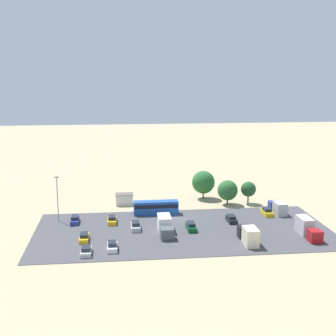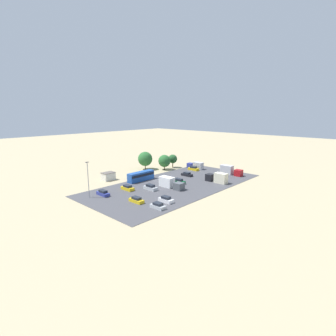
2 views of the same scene
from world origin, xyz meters
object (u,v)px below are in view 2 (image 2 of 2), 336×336
at_px(parked_car_2, 187,174).
at_px(parked_car_6, 158,206).
at_px(parked_car_4, 136,200).
at_px(parked_car_7, 150,187).
at_px(parked_car_0, 166,200).
at_px(parked_truck_0, 218,178).
at_px(shed_building, 108,176).
at_px(parked_car_3, 128,188).
at_px(parked_car_8, 179,181).
at_px(parked_truck_1, 196,166).
at_px(parked_truck_2, 230,170).
at_px(parked_car_1, 193,169).
at_px(bus, 141,176).
at_px(parked_truck_3, 170,183).
at_px(parked_car_5, 103,193).

distance_m(parked_car_2, parked_car_6, 34.43).
xyz_separation_m(parked_car_4, parked_car_7, (-10.32, -5.57, 0.08)).
relative_size(parked_car_0, parked_truck_0, 0.55).
relative_size(shed_building, parked_car_3, 0.98).
xyz_separation_m(parked_car_6, parked_car_8, (-21.00, -11.27, 0.08)).
bearing_deg(parked_truck_1, parked_car_7, -166.72).
bearing_deg(shed_building, parked_car_6, 76.79).
height_order(parked_car_6, parked_truck_0, parked_truck_0).
xyz_separation_m(parked_car_8, parked_truck_0, (-9.78, 8.94, 0.87)).
height_order(parked_car_0, parked_truck_2, parked_truck_2).
distance_m(parked_car_1, parked_truck_0, 19.75).
distance_m(parked_car_1, parked_truck_1, 3.29).
xyz_separation_m(bus, parked_car_3, (10.12, 5.34, -1.03)).
xyz_separation_m(shed_building, parked_truck_0, (-23.22, 29.92, 0.26)).
xyz_separation_m(shed_building, bus, (-7.12, 9.18, 0.38)).
height_order(parked_car_4, parked_truck_3, parked_truck_3).
bearing_deg(parked_car_0, shed_building, 84.64).
distance_m(parked_car_1, parked_car_4, 42.77).
distance_m(parked_car_6, parked_car_8, 23.83).
relative_size(parked_car_4, parked_car_7, 0.97).
bearing_deg(parked_truck_2, parked_car_1, -76.16).
relative_size(parked_car_3, parked_car_7, 0.97).
relative_size(parked_car_5, parked_car_6, 1.11).
xyz_separation_m(parked_car_0, parked_car_8, (-16.30, -9.59, 0.03)).
xyz_separation_m(parked_car_3, parked_truck_0, (-26.21, 15.40, 0.91)).
bearing_deg(parked_car_4, parked_car_8, 10.46).
bearing_deg(parked_car_0, parked_car_8, 30.46).
bearing_deg(parked_car_1, parked_car_3, 3.19).
distance_m(shed_building, bus, 11.62).
relative_size(bus, parked_truck_1, 1.41).
xyz_separation_m(parked_car_5, parked_truck_3, (-18.94, 8.71, 0.81)).
bearing_deg(parked_car_7, parked_car_8, 172.35).
bearing_deg(parked_car_0, parked_truck_3, 37.77).
xyz_separation_m(parked_car_6, parked_truck_3, (-15.42, -9.99, 0.85)).
bearing_deg(parked_truck_3, bus, -86.79).
bearing_deg(parked_car_4, bus, 45.61).
bearing_deg(parked_car_4, parked_truck_3, 9.61).
bearing_deg(bus, parked_truck_0, 37.81).
height_order(parked_car_7, parked_truck_3, parked_truck_3).
relative_size(parked_car_3, parked_truck_2, 0.52).
bearing_deg(parked_car_2, parked_car_3, 175.25).
relative_size(parked_car_4, parked_truck_1, 0.61).
xyz_separation_m(parked_car_0, parked_car_4, (5.50, -5.56, -0.04)).
bearing_deg(parked_car_6, shed_building, 76.79).
height_order(parked_car_0, parked_car_8, parked_car_8).
height_order(bus, parked_car_4, bus).
xyz_separation_m(parked_car_5, parked_truck_1, (-46.69, -2.06, 0.66)).
bearing_deg(shed_building, parked_car_1, 158.94).
bearing_deg(parked_car_5, shed_building, -129.30).
bearing_deg(parked_car_0, parked_car_6, -160.31).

